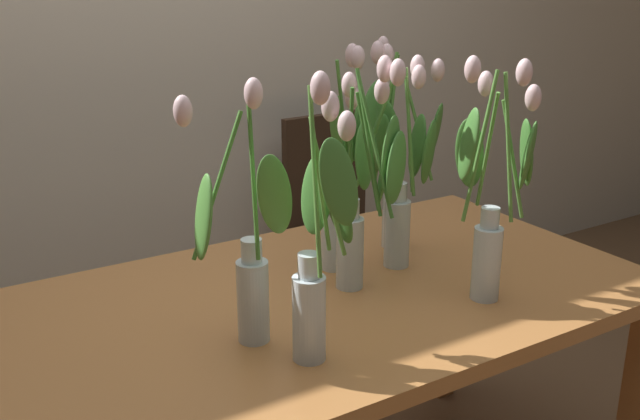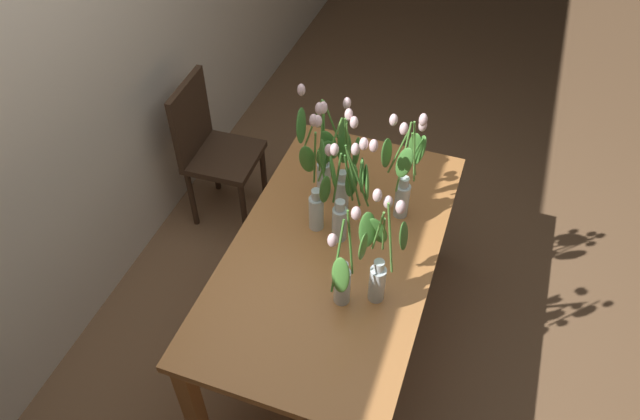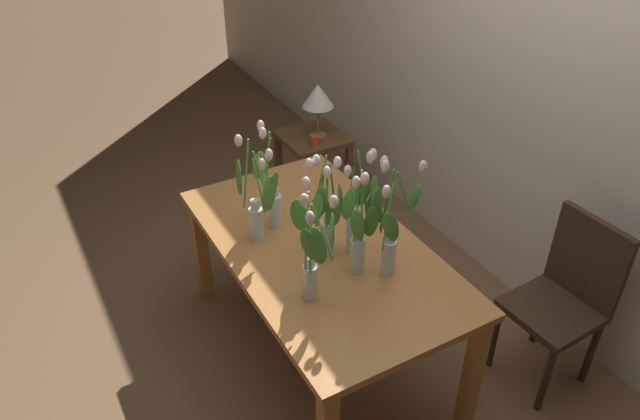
{
  "view_description": "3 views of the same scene",
  "coord_description": "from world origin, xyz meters",
  "px_view_note": "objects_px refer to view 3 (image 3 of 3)",
  "views": [
    {
      "loc": [
        -0.88,
        -1.38,
        1.5
      ],
      "look_at": [
        -0.02,
        0.01,
        0.95
      ],
      "focal_mm": 41.06,
      "sensor_mm": 36.0,
      "label": 1
    },
    {
      "loc": [
        -1.7,
        -0.53,
        2.78
      ],
      "look_at": [
        -0.02,
        0.06,
        0.98
      ],
      "focal_mm": 33.72,
      "sensor_mm": 36.0,
      "label": 2
    },
    {
      "loc": [
        2.05,
        -1.17,
        2.57
      ],
      "look_at": [
        -0.03,
        0.01,
        0.93
      ],
      "focal_mm": 34.24,
      "sensor_mm": 36.0,
      "label": 3
    }
  ],
  "objects_px": {
    "tulip_vase_2": "(312,255)",
    "tulip_vase_4": "(356,219)",
    "tulip_vase_5": "(327,217)",
    "table_lamp": "(318,97)",
    "tulip_vase_1": "(360,233)",
    "pillar_candle": "(315,140)",
    "tulip_vase_0": "(270,194)",
    "tulip_vase_6": "(389,229)",
    "tulip_vase_3": "(258,205)",
    "dining_chair": "(566,294)",
    "dining_table": "(321,260)",
    "side_table": "(313,150)"
  },
  "relations": [
    {
      "from": "tulip_vase_2",
      "to": "pillar_candle",
      "type": "relative_size",
      "value": 7.73
    },
    {
      "from": "dining_chair",
      "to": "tulip_vase_3",
      "type": "bearing_deg",
      "value": -124.94
    },
    {
      "from": "dining_table",
      "to": "dining_chair",
      "type": "distance_m",
      "value": 1.22
    },
    {
      "from": "tulip_vase_6",
      "to": "table_lamp",
      "type": "xyz_separation_m",
      "value": [
        -1.64,
        0.56,
        -0.13
      ]
    },
    {
      "from": "dining_table",
      "to": "tulip_vase_5",
      "type": "xyz_separation_m",
      "value": [
        0.08,
        -0.02,
        0.32
      ]
    },
    {
      "from": "dining_table",
      "to": "table_lamp",
      "type": "height_order",
      "value": "table_lamp"
    },
    {
      "from": "tulip_vase_1",
      "to": "tulip_vase_2",
      "type": "distance_m",
      "value": 0.28
    },
    {
      "from": "side_table",
      "to": "tulip_vase_4",
      "type": "bearing_deg",
      "value": -21.56
    },
    {
      "from": "tulip_vase_2",
      "to": "tulip_vase_6",
      "type": "height_order",
      "value": "same"
    },
    {
      "from": "dining_table",
      "to": "tulip_vase_1",
      "type": "xyz_separation_m",
      "value": [
        0.25,
        0.06,
        0.31
      ]
    },
    {
      "from": "tulip_vase_1",
      "to": "tulip_vase_4",
      "type": "bearing_deg",
      "value": 154.52
    },
    {
      "from": "tulip_vase_5",
      "to": "side_table",
      "type": "relative_size",
      "value": 1.05
    },
    {
      "from": "tulip_vase_3",
      "to": "tulip_vase_5",
      "type": "height_order",
      "value": "tulip_vase_3"
    },
    {
      "from": "tulip_vase_1",
      "to": "table_lamp",
      "type": "bearing_deg",
      "value": 157.01
    },
    {
      "from": "tulip_vase_2",
      "to": "tulip_vase_5",
      "type": "xyz_separation_m",
      "value": [
        -0.23,
        0.2,
        -0.02
      ]
    },
    {
      "from": "tulip_vase_2",
      "to": "tulip_vase_4",
      "type": "height_order",
      "value": "tulip_vase_2"
    },
    {
      "from": "dining_table",
      "to": "tulip_vase_5",
      "type": "height_order",
      "value": "tulip_vase_5"
    },
    {
      "from": "dining_table",
      "to": "dining_chair",
      "type": "height_order",
      "value": "dining_chair"
    },
    {
      "from": "tulip_vase_6",
      "to": "pillar_candle",
      "type": "xyz_separation_m",
      "value": [
        -1.55,
        0.48,
        -0.4
      ]
    },
    {
      "from": "side_table",
      "to": "tulip_vase_1",
      "type": "bearing_deg",
      "value": -21.9
    },
    {
      "from": "tulip_vase_4",
      "to": "tulip_vase_5",
      "type": "xyz_separation_m",
      "value": [
        -0.03,
        -0.14,
        0.04
      ]
    },
    {
      "from": "tulip_vase_0",
      "to": "dining_chair",
      "type": "height_order",
      "value": "tulip_vase_0"
    },
    {
      "from": "dining_table",
      "to": "table_lamp",
      "type": "bearing_deg",
      "value": 151.39
    },
    {
      "from": "tulip_vase_5",
      "to": "table_lamp",
      "type": "distance_m",
      "value": 1.6
    },
    {
      "from": "dining_table",
      "to": "tulip_vase_5",
      "type": "relative_size",
      "value": 2.78
    },
    {
      "from": "dining_table",
      "to": "table_lamp",
      "type": "distance_m",
      "value": 1.52
    },
    {
      "from": "tulip_vase_1",
      "to": "table_lamp",
      "type": "distance_m",
      "value": 1.71
    },
    {
      "from": "tulip_vase_0",
      "to": "tulip_vase_1",
      "type": "distance_m",
      "value": 0.56
    },
    {
      "from": "tulip_vase_0",
      "to": "tulip_vase_5",
      "type": "distance_m",
      "value": 0.38
    },
    {
      "from": "table_lamp",
      "to": "pillar_candle",
      "type": "bearing_deg",
      "value": -39.65
    },
    {
      "from": "dining_table",
      "to": "side_table",
      "type": "xyz_separation_m",
      "value": [
        -1.36,
        0.7,
        -0.22
      ]
    },
    {
      "from": "tulip_vase_0",
      "to": "tulip_vase_5",
      "type": "height_order",
      "value": "tulip_vase_5"
    },
    {
      "from": "tulip_vase_1",
      "to": "pillar_candle",
      "type": "xyz_separation_m",
      "value": [
        -1.48,
        0.59,
        -0.37
      ]
    },
    {
      "from": "tulip_vase_4",
      "to": "tulip_vase_1",
      "type": "bearing_deg",
      "value": -25.48
    },
    {
      "from": "tulip_vase_3",
      "to": "side_table",
      "type": "distance_m",
      "value": 1.6
    },
    {
      "from": "dining_chair",
      "to": "dining_table",
      "type": "bearing_deg",
      "value": -124.52
    },
    {
      "from": "tulip_vase_1",
      "to": "tulip_vase_2",
      "type": "bearing_deg",
      "value": -77.49
    },
    {
      "from": "side_table",
      "to": "pillar_candle",
      "type": "relative_size",
      "value": 7.33
    },
    {
      "from": "tulip_vase_0",
      "to": "tulip_vase_3",
      "type": "xyz_separation_m",
      "value": [
        0.1,
        -0.11,
        0.03
      ]
    },
    {
      "from": "tulip_vase_0",
      "to": "side_table",
      "type": "height_order",
      "value": "tulip_vase_0"
    },
    {
      "from": "tulip_vase_3",
      "to": "side_table",
      "type": "xyz_separation_m",
      "value": [
        -1.18,
        0.95,
        -0.52
      ]
    },
    {
      "from": "tulip_vase_3",
      "to": "pillar_candle",
      "type": "distance_m",
      "value": 1.42
    },
    {
      "from": "tulip_vase_1",
      "to": "side_table",
      "type": "height_order",
      "value": "tulip_vase_1"
    },
    {
      "from": "dining_chair",
      "to": "side_table",
      "type": "distance_m",
      "value": 2.08
    },
    {
      "from": "tulip_vase_6",
      "to": "table_lamp",
      "type": "height_order",
      "value": "tulip_vase_6"
    },
    {
      "from": "tulip_vase_4",
      "to": "dining_chair",
      "type": "xyz_separation_m",
      "value": [
        0.58,
        0.88,
        -0.4
      ]
    },
    {
      "from": "dining_chair",
      "to": "side_table",
      "type": "relative_size",
      "value": 1.69
    },
    {
      "from": "tulip_vase_6",
      "to": "tulip_vase_5",
      "type": "bearing_deg",
      "value": -141.8
    },
    {
      "from": "dining_chair",
      "to": "tulip_vase_2",
      "type": "bearing_deg",
      "value": -107.25
    },
    {
      "from": "tulip_vase_3",
      "to": "dining_chair",
      "type": "bearing_deg",
      "value": 55.06
    }
  ]
}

